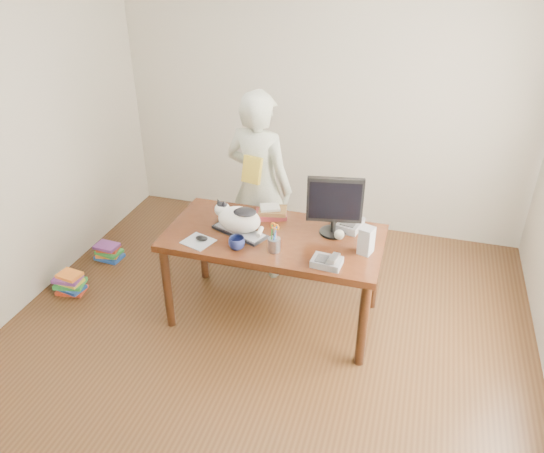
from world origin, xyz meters
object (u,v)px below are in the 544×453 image
(keyboard, at_px, (240,232))
(book_pile_b, at_px, (109,252))
(monitor, at_px, (335,203))
(book_pile_a, at_px, (70,283))
(desk, at_px, (277,247))
(calculator, at_px, (350,225))
(speaker, at_px, (366,241))
(book_stack, at_px, (272,212))
(cat, at_px, (238,218))
(pen_cup, at_px, (274,243))
(person, at_px, (259,186))
(phone, at_px, (327,262))
(mouse, at_px, (202,238))
(coffee_mug, at_px, (237,243))
(baseball, at_px, (339,235))

(keyboard, height_order, book_pile_b, keyboard)
(monitor, relative_size, book_pile_a, 1.69)
(desk, bearing_deg, calculator, 19.09)
(speaker, xyz_separation_m, book_stack, (-0.78, 0.32, -0.06))
(monitor, bearing_deg, cat, -175.64)
(pen_cup, xyz_separation_m, person, (-0.37, 0.81, 0.01))
(phone, bearing_deg, book_pile_b, 169.02)
(cat, bearing_deg, speaker, 22.25)
(monitor, height_order, mouse, monitor)
(cat, distance_m, book_pile_a, 1.69)
(book_pile_a, relative_size, book_pile_b, 1.05)
(book_stack, xyz_separation_m, calculator, (0.62, -0.01, -0.01))
(pen_cup, bearing_deg, coffee_mug, -168.60)
(mouse, relative_size, book_pile_a, 0.39)
(person, distance_m, book_pile_a, 1.81)
(coffee_mug, bearing_deg, book_stack, 79.25)
(speaker, bearing_deg, phone, -116.47)
(monitor, distance_m, coffee_mug, 0.76)
(monitor, relative_size, coffee_mug, 3.94)
(person, bearing_deg, book_pile_a, 42.14)
(calculator, bearing_deg, keyboard, -147.19)
(keyboard, height_order, book_stack, book_stack)
(calculator, relative_size, book_pile_a, 0.90)
(monitor, xyz_separation_m, coffee_mug, (-0.61, -0.39, -0.21))
(phone, relative_size, speaker, 1.06)
(calculator, relative_size, book_pile_b, 0.95)
(monitor, distance_m, mouse, 0.99)
(coffee_mug, height_order, speaker, speaker)
(calculator, height_order, book_pile_a, calculator)
(mouse, distance_m, person, 0.85)
(cat, bearing_deg, calculator, 43.58)
(keyboard, distance_m, baseball, 0.73)
(monitor, relative_size, baseball, 6.08)
(keyboard, height_order, phone, phone)
(pen_cup, relative_size, calculator, 0.92)
(cat, height_order, book_stack, cat)
(coffee_mug, relative_size, baseball, 1.54)
(phone, bearing_deg, calculator, 88.40)
(pen_cup, xyz_separation_m, speaker, (0.62, 0.16, 0.04))
(keyboard, distance_m, cat, 0.11)
(desk, xyz_separation_m, cat, (-0.27, -0.12, 0.27))
(desk, bearing_deg, baseball, 0.33)
(pen_cup, relative_size, book_pile_b, 0.87)
(desk, relative_size, phone, 7.61)
(phone, xyz_separation_m, book_pile_b, (-2.18, 0.63, -0.71))
(mouse, xyz_separation_m, baseball, (0.95, 0.31, 0.02))
(baseball, bearing_deg, desk, -179.67)
(cat, xyz_separation_m, speaker, (0.94, -0.01, -0.02))
(baseball, height_order, person, person)
(keyboard, height_order, mouse, mouse)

